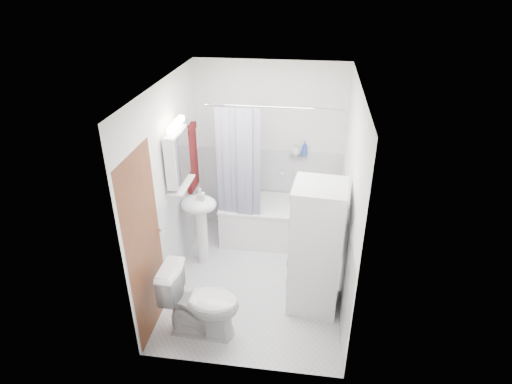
# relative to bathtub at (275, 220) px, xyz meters

# --- Properties ---
(floor) EXTENTS (2.60, 2.60, 0.00)m
(floor) POSITION_rel_bathtub_xyz_m (-0.13, -0.92, -0.31)
(floor) COLOR silver
(floor) RESTS_ON ground
(room_walls) EXTENTS (2.60, 2.60, 2.60)m
(room_walls) POSITION_rel_bathtub_xyz_m (-0.13, -0.92, 1.18)
(room_walls) COLOR white
(room_walls) RESTS_ON ground
(wainscot) EXTENTS (1.98, 2.58, 2.58)m
(wainscot) POSITION_rel_bathtub_xyz_m (-0.13, -0.63, 0.29)
(wainscot) COLOR white
(wainscot) RESTS_ON ground
(door) EXTENTS (0.05, 2.00, 2.00)m
(door) POSITION_rel_bathtub_xyz_m (-1.08, -1.47, 0.69)
(door) COLOR brown
(door) RESTS_ON ground
(bathtub) EXTENTS (1.48, 0.70, 0.57)m
(bathtub) POSITION_rel_bathtub_xyz_m (0.00, 0.00, 0.00)
(bathtub) COLOR white
(bathtub) RESTS_ON ground
(tub_spout) EXTENTS (0.04, 0.12, 0.04)m
(tub_spout) POSITION_rel_bathtub_xyz_m (0.20, 0.33, 0.57)
(tub_spout) COLOR silver
(tub_spout) RESTS_ON room_walls
(curtain_rod) EXTENTS (1.66, 0.02, 0.02)m
(curtain_rod) POSITION_rel_bathtub_xyz_m (-0.00, -0.29, 1.69)
(curtain_rod) COLOR silver
(curtain_rod) RESTS_ON room_walls
(shower_curtain) EXTENTS (0.55, 0.02, 1.45)m
(shower_curtain) POSITION_rel_bathtub_xyz_m (-0.45, -0.29, 0.94)
(shower_curtain) COLOR #141B49
(shower_curtain) RESTS_ON curtain_rod
(sink) EXTENTS (0.44, 0.37, 1.04)m
(sink) POSITION_rel_bathtub_xyz_m (-0.89, -0.63, 0.39)
(sink) COLOR white
(sink) RESTS_ON ground
(medicine_cabinet) EXTENTS (0.13, 0.50, 0.71)m
(medicine_cabinet) POSITION_rel_bathtub_xyz_m (-1.04, -0.82, 1.25)
(medicine_cabinet) COLOR white
(medicine_cabinet) RESTS_ON room_walls
(shelf) EXTENTS (0.18, 0.54, 0.02)m
(shelf) POSITION_rel_bathtub_xyz_m (-1.02, -0.82, 0.89)
(shelf) COLOR silver
(shelf) RESTS_ON room_walls
(shower_caddy) EXTENTS (0.22, 0.06, 0.02)m
(shower_caddy) POSITION_rel_bathtub_xyz_m (0.25, 0.32, 0.84)
(shower_caddy) COLOR silver
(shower_caddy) RESTS_ON room_walls
(towel) EXTENTS (0.07, 0.36, 0.88)m
(towel) POSITION_rel_bathtub_xyz_m (-1.07, -0.18, 0.97)
(towel) COLOR #52130E
(towel) RESTS_ON room_walls
(washer_dryer) EXTENTS (0.58, 0.58, 1.51)m
(washer_dryer) POSITION_rel_bathtub_xyz_m (0.55, -1.23, 0.45)
(washer_dryer) COLOR white
(washer_dryer) RESTS_ON ground
(toilet) EXTENTS (0.81, 0.47, 0.78)m
(toilet) POSITION_rel_bathtub_xyz_m (-0.58, -1.81, 0.08)
(toilet) COLOR white
(toilet) RESTS_ON ground
(soap_pump) EXTENTS (0.08, 0.17, 0.08)m
(soap_pump) POSITION_rel_bathtub_xyz_m (-0.84, -0.67, 0.64)
(soap_pump) COLOR gray
(soap_pump) RESTS_ON sink
(shelf_bottle) EXTENTS (0.07, 0.18, 0.07)m
(shelf_bottle) POSITION_rel_bathtub_xyz_m (-1.02, -0.97, 0.94)
(shelf_bottle) COLOR gray
(shelf_bottle) RESTS_ON shelf
(shelf_cup) EXTENTS (0.10, 0.09, 0.10)m
(shelf_cup) POSITION_rel_bathtub_xyz_m (-1.02, -0.70, 0.95)
(shelf_cup) COLOR gray
(shelf_cup) RESTS_ON shelf
(shampoo_a) EXTENTS (0.13, 0.17, 0.13)m
(shampoo_a) POSITION_rel_bathtub_xyz_m (0.22, 0.32, 0.91)
(shampoo_a) COLOR gray
(shampoo_a) RESTS_ON shower_caddy
(shampoo_b) EXTENTS (0.08, 0.21, 0.08)m
(shampoo_b) POSITION_rel_bathtub_xyz_m (0.34, 0.32, 0.89)
(shampoo_b) COLOR #2B4CAE
(shampoo_b) RESTS_ON shower_caddy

